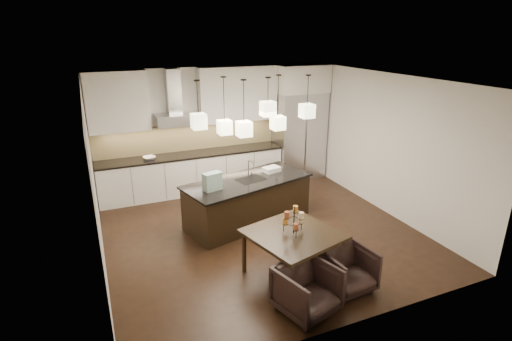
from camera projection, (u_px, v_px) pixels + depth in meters
name	position (u px, v px, depth m)	size (l,w,h in m)	color
floor	(260.00, 232.00, 7.50)	(5.50, 5.50, 0.02)	black
ceiling	(261.00, 79.00, 6.56)	(5.50, 5.50, 0.02)	white
wall_back	(214.00, 127.00, 9.42)	(5.50, 0.02, 2.80)	silver
wall_front	(356.00, 228.00, 4.64)	(5.50, 0.02, 2.80)	silver
wall_left	(93.00, 183.00, 6.01)	(0.02, 5.50, 2.80)	silver
wall_right	(385.00, 144.00, 8.05)	(0.02, 5.50, 2.80)	silver
refrigerator	(299.00, 136.00, 9.98)	(1.20, 0.72, 2.15)	#B7B7BA
fridge_panel	(301.00, 79.00, 9.51)	(1.26, 0.72, 0.65)	silver
lower_cabinets	(193.00, 173.00, 9.23)	(4.21, 0.62, 0.88)	silver
countertop	(192.00, 154.00, 9.07)	(4.21, 0.66, 0.04)	black
backsplash	(188.00, 137.00, 9.22)	(4.21, 0.02, 0.63)	tan
upper_cab_left	(117.00, 102.00, 8.22)	(1.25, 0.35, 1.25)	silver
upper_cab_right	(238.00, 94.00, 9.20)	(1.86, 0.35, 1.25)	silver
hood_canopy	(176.00, 120.00, 8.73)	(0.90, 0.52, 0.24)	#B7B7BA
hood_chimney	(173.00, 91.00, 8.63)	(0.30, 0.28, 0.96)	#B7B7BA
fruit_bowl	(149.00, 158.00, 8.66)	(0.26, 0.26, 0.06)	silver
island_body	(248.00, 202.00, 7.75)	(2.39, 0.96, 0.84)	black
island_top	(248.00, 181.00, 7.60)	(2.46, 1.03, 0.04)	black
faucet	(249.00, 169.00, 7.66)	(0.10, 0.23, 0.36)	silver
tote_bag	(212.00, 181.00, 7.07)	(0.32, 0.17, 0.32)	#215944
food_container	(272.00, 169.00, 8.02)	(0.32, 0.23, 0.10)	silver
dining_table	(293.00, 254.00, 6.05)	(1.22, 1.22, 0.73)	black
candelabra	(294.00, 220.00, 5.86)	(0.35, 0.35, 0.43)	black
candle_a	(301.00, 220.00, 5.95)	(0.07, 0.07, 0.10)	beige
candle_b	(285.00, 221.00, 5.92)	(0.07, 0.07, 0.10)	#C67E28
candle_c	(296.00, 227.00, 5.74)	(0.07, 0.07, 0.10)	brown
candle_d	(296.00, 209.00, 5.95)	(0.07, 0.07, 0.10)	#C67E28
candle_e	(287.00, 215.00, 5.76)	(0.07, 0.07, 0.10)	brown
candle_f	(301.00, 215.00, 5.74)	(0.07, 0.07, 0.10)	beige
armchair_left	(307.00, 290.00, 5.28)	(0.71, 0.73, 0.67)	black
armchair_right	(347.00, 269.00, 5.75)	(0.68, 0.70, 0.64)	black
pendant_a	(199.00, 121.00, 6.80)	(0.24, 0.24, 0.26)	beige
pendant_b	(225.00, 127.00, 7.36)	(0.24, 0.24, 0.26)	beige
pendant_c	(268.00, 109.00, 7.16)	(0.24, 0.24, 0.26)	beige
pendant_d	(278.00, 123.00, 7.64)	(0.24, 0.24, 0.26)	beige
pendant_e	(307.00, 111.00, 7.56)	(0.24, 0.24, 0.26)	beige
pendant_f	(244.00, 129.00, 6.93)	(0.24, 0.24, 0.26)	beige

